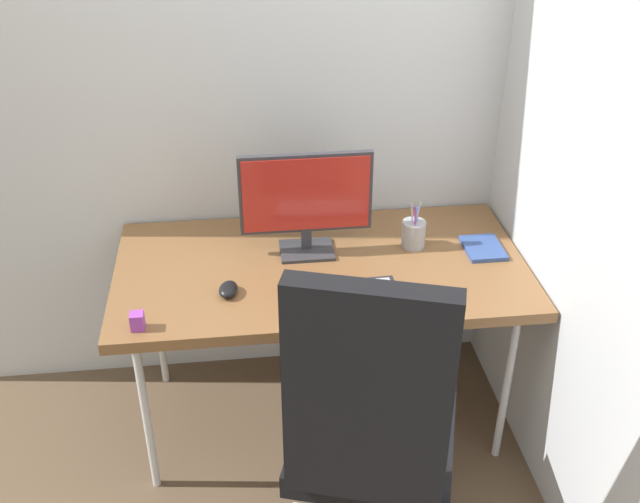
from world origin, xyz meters
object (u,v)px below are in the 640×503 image
at_px(notebook, 483,248).
at_px(pen_holder, 414,234).
at_px(desk_clamp_accessory, 137,321).
at_px(mouse, 228,289).
at_px(office_chair, 371,427).
at_px(keyboard, 341,295).
at_px(monitor, 306,199).

bearing_deg(notebook, pen_holder, 166.78).
xyz_separation_m(pen_holder, desk_clamp_accessory, (-0.96, -0.39, -0.02)).
bearing_deg(pen_holder, mouse, -160.82).
bearing_deg(office_chair, keyboard, 91.89).
xyz_separation_m(mouse, desk_clamp_accessory, (-0.28, -0.16, 0.01)).
xyz_separation_m(monitor, mouse, (-0.29, -0.25, -0.19)).
height_order(monitor, pen_holder, monitor).
distance_m(office_chair, mouse, 0.69).
distance_m(monitor, pen_holder, 0.42).
relative_size(mouse, pen_holder, 0.52).
bearing_deg(office_chair, pen_holder, 69.73).
xyz_separation_m(monitor, pen_holder, (0.39, -0.01, -0.16)).
height_order(mouse, notebook, mouse).
bearing_deg(notebook, desk_clamp_accessory, -164.89).
relative_size(mouse, desk_clamp_accessory, 1.64).
bearing_deg(monitor, mouse, -138.82).
height_order(monitor, keyboard, monitor).
xyz_separation_m(office_chair, pen_holder, (0.29, 0.79, 0.16)).
bearing_deg(mouse, notebook, 22.35).
bearing_deg(desk_clamp_accessory, pen_holder, 22.24).
bearing_deg(desk_clamp_accessory, office_chair, -30.82).
relative_size(office_chair, notebook, 6.68).
bearing_deg(mouse, office_chair, -43.78).
distance_m(monitor, desk_clamp_accessory, 0.72).
xyz_separation_m(office_chair, mouse, (-0.39, 0.56, 0.13)).
bearing_deg(pen_holder, notebook, -12.81).
relative_size(office_chair, pen_holder, 6.49).
xyz_separation_m(mouse, pen_holder, (0.68, 0.24, 0.03)).
bearing_deg(mouse, monitor, 52.59).
distance_m(keyboard, mouse, 0.38).
bearing_deg(desk_clamp_accessory, keyboard, 8.21).
bearing_deg(keyboard, monitor, 104.95).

